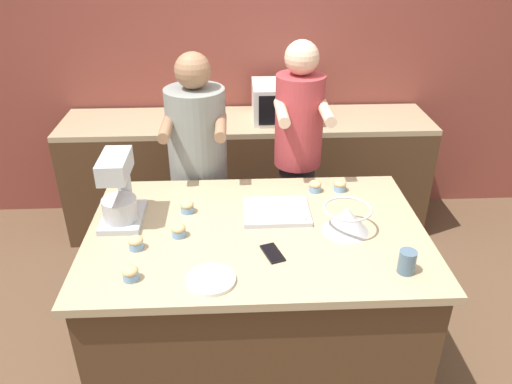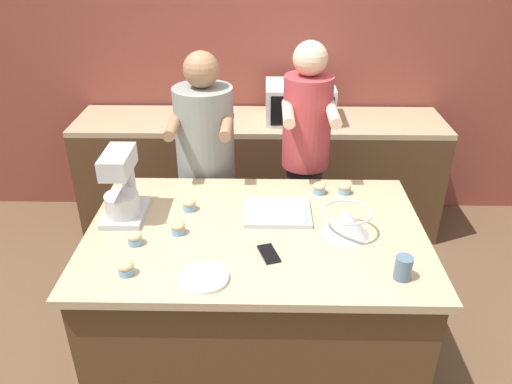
% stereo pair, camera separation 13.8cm
% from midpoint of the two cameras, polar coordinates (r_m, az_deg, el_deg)
% --- Properties ---
extents(ground_plane, '(16.00, 16.00, 0.00)m').
position_cam_midpoint_polar(ground_plane, '(3.05, -1.32, -19.13)').
color(ground_plane, brown).
extents(back_wall, '(10.00, 0.06, 2.70)m').
position_cam_midpoint_polar(back_wall, '(4.04, -2.29, 15.66)').
color(back_wall, brown).
rests_on(back_wall, ground_plane).
extents(island_counter, '(1.65, 1.08, 0.93)m').
position_cam_midpoint_polar(island_counter, '(2.72, -1.43, -12.53)').
color(island_counter, '#4C331E').
rests_on(island_counter, ground_plane).
extents(back_counter, '(2.80, 0.60, 0.93)m').
position_cam_midpoint_polar(back_counter, '(4.01, -1.99, 2.08)').
color(back_counter, '#4C331E').
rests_on(back_counter, ground_plane).
extents(person_left, '(0.37, 0.52, 1.62)m').
position_cam_midpoint_polar(person_left, '(3.15, -7.76, 1.69)').
color(person_left, brown).
rests_on(person_left, ground_plane).
extents(person_right, '(0.31, 0.48, 1.68)m').
position_cam_midpoint_polar(person_right, '(3.12, 3.46, 2.83)').
color(person_right, '#232328').
rests_on(person_right, ground_plane).
extents(stand_mixer, '(0.20, 0.30, 0.36)m').
position_cam_midpoint_polar(stand_mixer, '(2.55, -16.85, -0.08)').
color(stand_mixer, '#B2B7BC').
rests_on(stand_mixer, island_counter).
extents(mixing_bowl, '(0.24, 0.24, 0.13)m').
position_cam_midpoint_polar(mixing_bowl, '(2.43, 8.70, -3.04)').
color(mixing_bowl, '#BCBCC1').
rests_on(mixing_bowl, island_counter).
extents(baking_tray, '(0.34, 0.28, 0.04)m').
position_cam_midpoint_polar(baking_tray, '(2.56, 0.80, -2.17)').
color(baking_tray, '#BCBCC1').
rests_on(baking_tray, island_counter).
extents(microwave_oven, '(0.50, 0.40, 0.27)m').
position_cam_midpoint_polar(microwave_oven, '(3.79, 2.42, 10.29)').
color(microwave_oven, silver).
rests_on(microwave_oven, back_counter).
extents(cell_phone, '(0.11, 0.16, 0.01)m').
position_cam_midpoint_polar(cell_phone, '(2.27, 0.15, -7.03)').
color(cell_phone, black).
rests_on(cell_phone, island_counter).
extents(drinking_glass, '(0.08, 0.08, 0.11)m').
position_cam_midpoint_polar(drinking_glass, '(2.22, 15.17, -7.74)').
color(drinking_glass, slate).
rests_on(drinking_glass, island_counter).
extents(small_plate, '(0.21, 0.21, 0.02)m').
position_cam_midpoint_polar(small_plate, '(2.13, -7.06, -9.94)').
color(small_plate, white).
rests_on(small_plate, island_counter).
extents(cupcake_0, '(0.07, 0.07, 0.07)m').
position_cam_midpoint_polar(cupcake_0, '(2.60, -9.39, -1.69)').
color(cupcake_0, '#759EC6').
rests_on(cupcake_0, island_counter).
extents(cupcake_1, '(0.07, 0.07, 0.07)m').
position_cam_midpoint_polar(cupcake_1, '(2.19, -15.95, -8.94)').
color(cupcake_1, '#759EC6').
rests_on(cupcake_1, island_counter).
extents(cupcake_2, '(0.07, 0.07, 0.07)m').
position_cam_midpoint_polar(cupcake_2, '(2.77, 5.35, 0.66)').
color(cupcake_2, '#759EC6').
rests_on(cupcake_2, island_counter).
extents(cupcake_3, '(0.07, 0.07, 0.07)m').
position_cam_midpoint_polar(cupcake_3, '(2.42, -10.48, -4.35)').
color(cupcake_3, '#759EC6').
rests_on(cupcake_3, island_counter).
extents(cupcake_4, '(0.07, 0.07, 0.07)m').
position_cam_midpoint_polar(cupcake_4, '(2.37, -15.22, -5.64)').
color(cupcake_4, '#759EC6').
rests_on(cupcake_4, island_counter).
extents(cupcake_5, '(0.07, 0.07, 0.07)m').
position_cam_midpoint_polar(cupcake_5, '(2.80, 8.18, 0.74)').
color(cupcake_5, '#759EC6').
rests_on(cupcake_5, island_counter).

